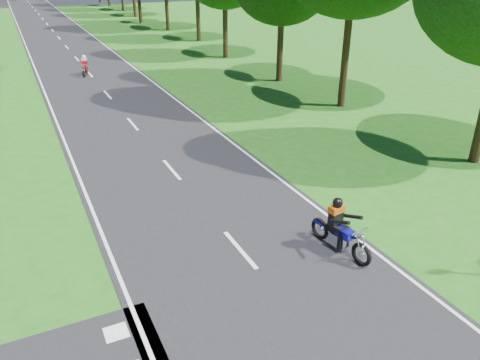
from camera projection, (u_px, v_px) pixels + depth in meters
ground at (276, 292)px, 11.36m from camera, size 160.00×160.00×0.00m
main_road at (52, 30)px, 51.99m from camera, size 7.00×140.00×0.02m
road_markings at (53, 33)px, 50.40m from camera, size 7.40×140.00×0.01m
rider_near_blue at (341, 226)px, 12.59m from camera, size 0.90×1.95×1.56m
rider_far_red at (84, 65)px, 31.93m from camera, size 0.98×1.69×1.34m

